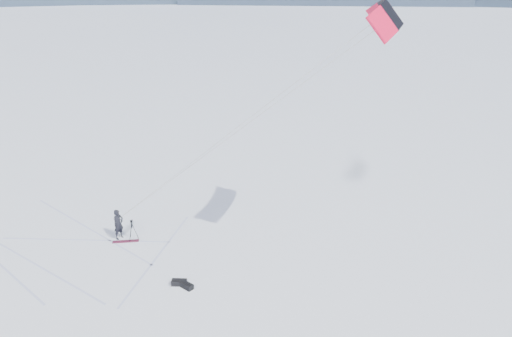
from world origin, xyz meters
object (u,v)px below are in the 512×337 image
(snowkiter, at_px, (120,238))
(gear_bag_b, at_px, (187,286))
(gear_bag_a, at_px, (179,282))
(snowboard, at_px, (126,241))
(tripod, at_px, (132,227))

(snowkiter, xyz_separation_m, gear_bag_b, (5.71, -3.84, 0.14))
(gear_bag_b, bearing_deg, snowkiter, 172.35)
(snowkiter, distance_m, gear_bag_a, 6.40)
(snowboard, relative_size, gear_bag_a, 1.89)
(snowkiter, distance_m, tripod, 1.16)
(tripod, height_order, gear_bag_b, tripod)
(snowboard, bearing_deg, snowkiter, 127.72)
(tripod, xyz_separation_m, gear_bag_a, (4.40, -3.70, -0.66))
(gear_bag_b, bearing_deg, gear_bag_a, -173.09)
(tripod, relative_size, gear_bag_a, 1.58)
(snowboard, relative_size, gear_bag_b, 1.94)
(snowboard, height_order, tripod, tripod)
(gear_bag_a, relative_size, gear_bag_b, 1.03)
(snowboard, xyz_separation_m, gear_bag_b, (5.17, -3.52, 0.12))
(snowkiter, bearing_deg, gear_bag_b, -102.74)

